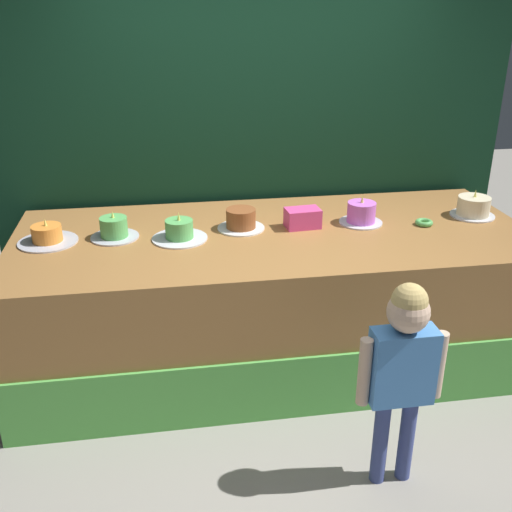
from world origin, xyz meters
TOP-DOWN VIEW (x-y plane):
  - ground_plane at (0.00, 0.00)m, footprint 12.00×12.00m
  - stage_platform at (0.00, 0.67)m, footprint 3.28×1.38m
  - curtain_backdrop at (0.00, 1.46)m, footprint 3.74×0.08m
  - child_figure at (0.38, -0.56)m, footprint 0.43×0.20m
  - pink_box at (0.20, 0.74)m, footprint 0.23×0.16m
  - donut at (1.00, 0.65)m, footprint 0.11×0.11m
  - cake_far_left at (-1.39, 0.73)m, footprint 0.36×0.36m
  - cake_left at (-1.00, 0.75)m, footprint 0.30×0.30m
  - cake_center_left at (-0.60, 0.66)m, footprint 0.34×0.34m
  - cake_center_right at (-0.20, 0.78)m, footprint 0.30×0.30m
  - cake_right at (0.60, 0.75)m, footprint 0.28×0.28m
  - cake_far_right at (1.39, 0.77)m, footprint 0.30×0.30m

SIDE VIEW (x-z plane):
  - ground_plane at x=0.00m, z-range 0.00..0.00m
  - stage_platform at x=0.00m, z-range 0.00..0.91m
  - child_figure at x=0.38m, z-range 0.16..1.28m
  - donut at x=1.00m, z-range 0.91..0.94m
  - cake_far_left at x=-1.39m, z-range 0.88..1.03m
  - cake_center_left at x=-0.60m, z-range 0.87..1.05m
  - cake_left at x=-1.00m, z-range 0.88..1.05m
  - cake_center_right at x=-0.20m, z-range 0.90..1.03m
  - pink_box at x=0.20m, z-range 0.91..1.03m
  - cake_far_right at x=1.39m, z-range 0.88..1.07m
  - cake_right at x=0.60m, z-range 0.88..1.07m
  - curtain_backdrop at x=0.00m, z-range 0.00..2.94m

